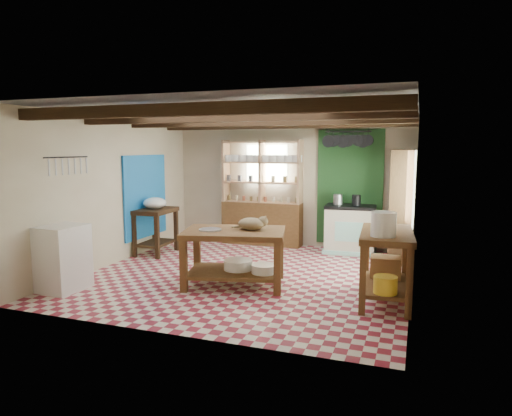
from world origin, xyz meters
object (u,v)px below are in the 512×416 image
(cat, at_px, (251,224))
(prep_table, at_px, (156,231))
(stove, at_px, (350,229))
(work_table, at_px, (234,258))
(white_cabinet, at_px, (63,258))
(right_counter, at_px, (386,267))

(cat, bearing_deg, prep_table, 128.77)
(stove, bearing_deg, work_table, -119.42)
(stove, bearing_deg, white_cabinet, -136.67)
(stove, relative_size, prep_table, 1.09)
(stove, height_order, cat, cat)
(prep_table, bearing_deg, stove, 18.36)
(work_table, xyz_separation_m, prep_table, (-2.20, 1.36, 0.02))
(prep_table, xyz_separation_m, white_cabinet, (-0.02, -2.42, 0.03))
(work_table, distance_m, prep_table, 2.59)
(white_cabinet, bearing_deg, cat, 28.15)
(right_counter, bearing_deg, prep_table, 158.75)
(right_counter, bearing_deg, stove, 103.50)
(stove, relative_size, cat, 2.37)
(prep_table, distance_m, white_cabinet, 2.42)
(stove, distance_m, cat, 2.86)
(right_counter, xyz_separation_m, cat, (-1.95, 0.11, 0.45))
(work_table, relative_size, right_counter, 1.11)
(white_cabinet, relative_size, right_counter, 0.71)
(prep_table, xyz_separation_m, cat, (2.43, -1.25, 0.48))
(white_cabinet, bearing_deg, work_table, 28.17)
(stove, xyz_separation_m, prep_table, (-3.53, -1.35, -0.03))
(right_counter, bearing_deg, cat, 172.82)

